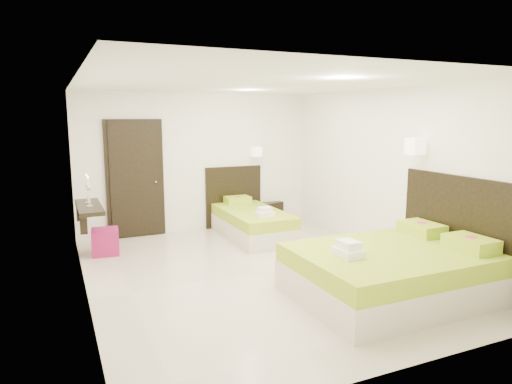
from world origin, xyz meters
name	(u,v)px	position (x,y,z in m)	size (l,w,h in m)	color
floor	(258,273)	(0.00, 0.00, 0.00)	(5.50, 5.50, 0.00)	beige
bed_single	(251,221)	(0.70, 1.87, 0.29)	(1.15, 1.91, 1.58)	beige
bed_double	(396,269)	(1.20, -1.41, 0.34)	(2.27, 1.93, 1.88)	beige
nightstand	(268,212)	(1.48, 2.77, 0.21)	(0.48, 0.43, 0.43)	black
ottoman	(105,242)	(-1.85, 1.80, 0.20)	(0.41, 0.41, 0.41)	#8A1248
door	(135,179)	(-1.20, 2.70, 1.05)	(1.02, 0.15, 2.14)	black
console_shelf	(88,207)	(-2.08, 1.60, 0.82)	(0.35, 1.20, 0.78)	black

